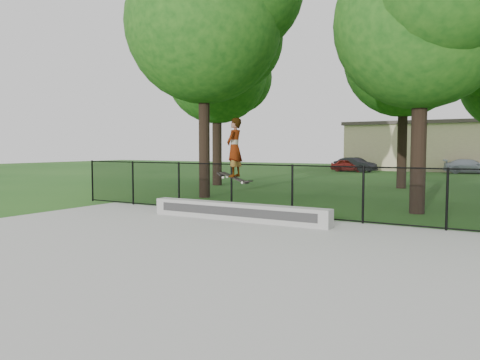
{
  "coord_description": "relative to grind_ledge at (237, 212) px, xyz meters",
  "views": [
    {
      "loc": [
        5.36,
        -6.08,
        2.03
      ],
      "look_at": [
        -0.7,
        4.2,
        1.2
      ],
      "focal_mm": 35.0,
      "sensor_mm": 36.0,
      "label": 1
    }
  ],
  "objects": [
    {
      "name": "skater_airborne",
      "position": [
        -0.08,
        -0.0,
        1.7
      ],
      "size": [
        0.81,
        0.61,
        1.8
      ],
      "color": "black",
      "rests_on": "ground"
    },
    {
      "name": "distant_building",
      "position": [
        -0.91,
        33.3,
        1.87
      ],
      "size": [
        12.4,
        6.4,
        4.3
      ],
      "color": "#CABD8E",
      "rests_on": "ground"
    },
    {
      "name": "car_c",
      "position": [
        3.46,
        29.48,
        0.27
      ],
      "size": [
        3.81,
        2.27,
        1.12
      ],
      "primitive_type": "imported",
      "rotation": [
        0.0,
        0.0,
        1.78
      ],
      "color": "#A5ADBB",
      "rests_on": "ground"
    },
    {
      "name": "car_b",
      "position": [
        -5.06,
        27.7,
        0.3
      ],
      "size": [
        3.52,
        2.32,
        1.19
      ],
      "primitive_type": "imported",
      "rotation": [
        0.0,
        0.0,
        1.22
      ],
      "color": "black",
      "rests_on": "ground"
    },
    {
      "name": "tree_row",
      "position": [
        1.59,
        8.76,
        6.45
      ],
      "size": [
        20.82,
        18.07,
        11.56
      ],
      "color": "black",
      "rests_on": "ground"
    },
    {
      "name": "concrete_slab",
      "position": [
        1.09,
        -4.7,
        -0.26
      ],
      "size": [
        14.0,
        12.0,
        0.06
      ],
      "primitive_type": "cube",
      "color": "#A8A8A3",
      "rests_on": "ground"
    },
    {
      "name": "grind_ledge",
      "position": [
        0.0,
        0.0,
        0.0
      ],
      "size": [
        5.31,
        0.4,
        0.47
      ],
      "primitive_type": "cube",
      "color": "#999894",
      "rests_on": "concrete_slab"
    },
    {
      "name": "ground",
      "position": [
        1.09,
        -4.7,
        -0.29
      ],
      "size": [
        100.0,
        100.0,
        0.0
      ],
      "primitive_type": "plane",
      "color": "#194B15",
      "rests_on": "ground"
    },
    {
      "name": "chainlink_fence",
      "position": [
        1.09,
        1.2,
        0.52
      ],
      "size": [
        16.06,
        0.06,
        1.5
      ],
      "color": "black",
      "rests_on": "concrete_slab"
    },
    {
      "name": "car_a",
      "position": [
        -5.49,
        27.59,
        0.24
      ],
      "size": [
        3.22,
        1.62,
        1.06
      ],
      "primitive_type": "imported",
      "rotation": [
        0.0,
        0.0,
        1.45
      ],
      "color": "maroon",
      "rests_on": "ground"
    }
  ]
}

